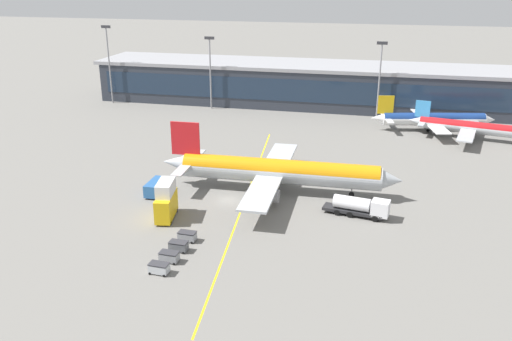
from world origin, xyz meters
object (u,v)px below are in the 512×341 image
(main_airliner, at_px, (278,171))
(fuel_tanker, at_px, (360,206))
(lavatory_truck, at_px, (156,187))
(commuter_jet_far, at_px, (433,119))
(baggage_cart_3, at_px, (187,236))
(commuter_jet_near, at_px, (473,128))
(baggage_cart_1, at_px, (169,257))
(baggage_cart_0, at_px, (159,268))
(baggage_cart_2, at_px, (179,246))
(catering_lift, at_px, (166,201))

(main_airliner, relative_size, fuel_tanker, 3.99)
(lavatory_truck, bearing_deg, main_airliner, 16.36)
(main_airliner, distance_m, commuter_jet_far, 57.40)
(baggage_cart_3, bearing_deg, commuter_jet_near, 53.18)
(lavatory_truck, distance_m, baggage_cart_3, 19.75)
(lavatory_truck, distance_m, commuter_jet_far, 75.41)
(commuter_jet_far, xyz_separation_m, commuter_jet_near, (8.79, -5.90, -0.02))
(baggage_cart_1, bearing_deg, commuter_jet_near, 55.56)
(commuter_jet_far, bearing_deg, baggage_cart_1, -117.45)
(fuel_tanker, distance_m, baggage_cart_1, 32.80)
(fuel_tanker, distance_m, baggage_cart_3, 28.83)
(main_airliner, bearing_deg, baggage_cart_3, -113.27)
(main_airliner, height_order, baggage_cart_3, main_airliner)
(lavatory_truck, relative_size, commuter_jet_near, 0.19)
(baggage_cart_0, bearing_deg, baggage_cart_3, 87.30)
(main_airliner, height_order, baggage_cart_1, main_airliner)
(baggage_cart_0, distance_m, baggage_cart_1, 3.20)
(fuel_tanker, relative_size, baggage_cart_0, 4.07)
(main_airliner, height_order, baggage_cart_2, main_airliner)
(baggage_cart_2, bearing_deg, fuel_tanker, 35.83)
(baggage_cart_2, distance_m, baggage_cart_3, 3.20)
(catering_lift, bearing_deg, fuel_tanker, 14.52)
(main_airliner, xyz_separation_m, commuter_jet_near, (39.10, 42.84, -1.07))
(catering_lift, height_order, baggage_cart_3, catering_lift)
(baggage_cart_0, distance_m, commuter_jet_near, 89.22)
(baggage_cart_2, bearing_deg, main_airliner, 69.11)
(baggage_cart_1, xyz_separation_m, commuter_jet_near, (48.90, 71.31, 2.13))
(baggage_cart_3, xyz_separation_m, commuter_jet_far, (39.81, 70.81, 2.15))
(fuel_tanker, relative_size, lavatory_truck, 1.90)
(lavatory_truck, xyz_separation_m, baggage_cart_2, (11.64, -19.03, -0.64))
(commuter_jet_far, bearing_deg, lavatory_truck, -133.18)
(main_airliner, relative_size, baggage_cart_1, 16.23)
(baggage_cart_3, bearing_deg, catering_lift, 131.55)
(lavatory_truck, height_order, commuter_jet_far, commuter_jet_far)
(commuter_jet_near, bearing_deg, baggage_cart_2, -125.59)
(fuel_tanker, xyz_separation_m, commuter_jet_far, (15.07, 56.03, 1.19))
(baggage_cart_0, bearing_deg, baggage_cart_2, 87.30)
(lavatory_truck, height_order, baggage_cart_0, lavatory_truck)
(fuel_tanker, bearing_deg, catering_lift, -165.48)
(commuter_jet_near, bearing_deg, catering_lift, -133.23)
(baggage_cart_3, relative_size, commuter_jet_far, 0.09)
(baggage_cart_0, xyz_separation_m, baggage_cart_3, (0.45, 9.59, 0.00))
(fuel_tanker, bearing_deg, baggage_cart_0, -135.96)
(baggage_cart_2, bearing_deg, commuter_jet_far, 61.63)
(commuter_jet_near, bearing_deg, fuel_tanker, -115.44)
(baggage_cart_3, bearing_deg, main_airliner, 66.73)
(lavatory_truck, bearing_deg, baggage_cart_2, -58.55)
(catering_lift, bearing_deg, main_airliner, 44.52)
(commuter_jet_far, bearing_deg, baggage_cart_3, -119.34)
(catering_lift, bearing_deg, baggage_cart_0, -71.20)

